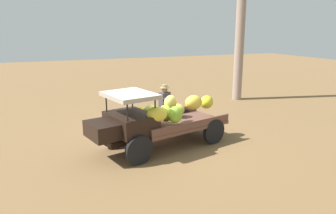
# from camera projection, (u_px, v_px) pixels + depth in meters

# --- Properties ---
(ground_plane) EXTENTS (60.00, 60.00, 0.00)m
(ground_plane) POSITION_uv_depth(u_px,v_px,m) (158.00, 143.00, 10.40)
(ground_plane) COLOR olive
(truck) EXTENTS (4.65, 2.54, 1.85)m
(truck) POSITION_uv_depth(u_px,v_px,m) (153.00, 120.00, 9.71)
(truck) COLOR black
(truck) RESTS_ON ground
(farmer) EXTENTS (0.56, 0.52, 1.65)m
(farmer) POSITION_uv_depth(u_px,v_px,m) (165.00, 104.00, 11.74)
(farmer) COLOR #485C79
(farmer) RESTS_ON ground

